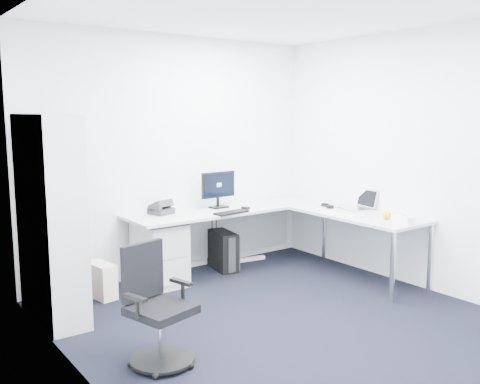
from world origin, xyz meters
TOP-DOWN VIEW (x-y plane):
  - ground at (0.00, 0.00)m, footprint 4.20×4.20m
  - ceiling at (0.00, 0.00)m, footprint 4.20×4.20m
  - wall_back at (0.00, 2.10)m, footprint 3.60×0.02m
  - wall_left at (-1.80, 0.00)m, footprint 0.02×4.20m
  - wall_right at (1.80, 0.00)m, footprint 0.02×4.20m
  - l_desk at (0.55, 1.40)m, footprint 2.55×1.43m
  - drawer_pedestal at (-0.40, 1.75)m, footprint 0.44×0.55m
  - bookshelf at (-1.62, 1.45)m, footprint 0.36×0.92m
  - task_chair at (-1.26, 0.10)m, footprint 0.61×0.61m
  - black_pc_tower at (0.46, 1.82)m, footprint 0.28×0.49m
  - beige_pc_tower at (-1.08, 1.75)m, footprint 0.23×0.39m
  - power_strip at (0.96, 1.91)m, footprint 0.37×0.12m
  - monitor at (0.41, 1.83)m, footprint 0.46×0.16m
  - black_keyboard at (0.33, 1.46)m, footprint 0.42×0.18m
  - mouse at (0.61, 1.57)m, footprint 0.07×0.10m
  - desk_phone at (-0.30, 1.89)m, footprint 0.27×0.27m
  - laptop at (1.59, 0.83)m, footprint 0.38×0.37m
  - white_keyboard at (1.24, 0.71)m, footprint 0.17×0.42m
  - headphones at (1.47, 1.11)m, footprint 0.20×0.24m
  - orange_fruit at (1.44, 0.23)m, footprint 0.09×0.09m
  - tissue_box at (1.43, 0.02)m, footprint 0.13×0.22m

SIDE VIEW (x-z plane):
  - ground at x=0.00m, z-range 0.00..0.00m
  - power_strip at x=0.96m, z-range 0.00..0.04m
  - beige_pc_tower at x=-1.08m, z-range 0.00..0.35m
  - black_pc_tower at x=0.46m, z-range 0.00..0.45m
  - drawer_pedestal at x=-0.40m, z-range 0.00..0.68m
  - l_desk at x=0.55m, z-range 0.00..0.74m
  - task_chair at x=-1.26m, z-range 0.00..0.89m
  - white_keyboard at x=1.24m, z-range 0.74..0.76m
  - black_keyboard at x=0.33m, z-range 0.74..0.76m
  - mouse at x=0.61m, z-range 0.74..0.77m
  - headphones at x=1.47m, z-range 0.74..0.80m
  - tissue_box at x=1.43m, z-range 0.74..0.82m
  - orange_fruit at x=1.44m, z-range 0.74..0.83m
  - desk_phone at x=-0.30m, z-range 0.74..0.90m
  - laptop at x=1.59m, z-range 0.74..0.98m
  - bookshelf at x=-1.62m, z-range 0.00..1.84m
  - monitor at x=0.41m, z-range 0.74..1.18m
  - wall_back at x=0.00m, z-range 0.00..2.70m
  - wall_left at x=-1.80m, z-range 0.00..2.70m
  - wall_right at x=1.80m, z-range 0.00..2.70m
  - ceiling at x=0.00m, z-range 2.70..2.70m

